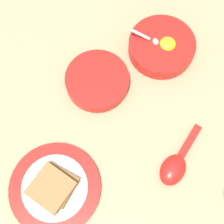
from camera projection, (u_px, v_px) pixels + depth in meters
The scene contains 6 objects.
ground_plane at pixel (141, 119), 0.76m from camera, with size 3.00×3.00×0.00m, color tan.
egg_bowl at pixel (162, 47), 0.80m from camera, with size 0.17×0.17×0.07m.
toast_plate at pixel (55, 188), 0.70m from camera, with size 0.20×0.20×0.01m.
toast_sandwich at pixel (53, 186), 0.67m from camera, with size 0.12×0.12×0.03m.
soup_spoon at pixel (175, 166), 0.70m from camera, with size 0.14×0.14×0.03m.
congee_bowl at pixel (97, 81), 0.77m from camera, with size 0.16×0.16×0.04m.
Camera 1 is at (0.22, -0.12, 0.72)m, focal length 50.00 mm.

